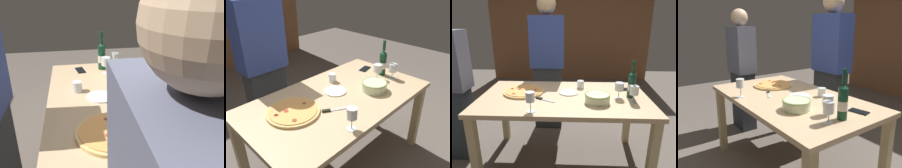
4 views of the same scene
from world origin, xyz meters
TOP-DOWN VIEW (x-y plane):
  - dining_table at (0.00, 0.00)m, footprint 1.60×0.90m
  - pizza at (-0.41, 0.07)m, footprint 0.40×0.40m
  - serving_bowl at (0.30, -0.15)m, footprint 0.22×0.22m
  - wine_bottle at (0.63, -0.01)m, footprint 0.07×0.07m
  - wine_glass_near_pizza at (-0.25, -0.37)m, footprint 0.07×0.07m
  - wine_glass_by_bottle at (0.62, -0.14)m, footprint 0.07×0.07m
  - wine_glass_far_left at (0.51, -0.03)m, footprint 0.08×0.08m
  - cup_amber at (0.17, 0.24)m, footprint 0.07×0.07m
  - side_plate at (0.04, 0.08)m, footprint 0.20×0.20m
  - cell_phone at (0.61, 0.19)m, footprint 0.15×0.10m
  - pizza_knife at (-0.19, -0.11)m, footprint 0.19×0.12m
  - person_host at (-0.25, 0.76)m, footprint 0.42×0.24m
  - person_guest_left at (-1.16, 0.06)m, footprint 0.40×0.24m

SIDE VIEW (x-z plane):
  - dining_table at x=0.00m, z-range 0.28..1.03m
  - side_plate at x=0.04m, z-range 0.75..0.76m
  - cell_phone at x=0.61m, z-range 0.75..0.76m
  - pizza_knife at x=-0.19m, z-range 0.75..0.76m
  - pizza at x=-0.41m, z-range 0.75..0.78m
  - cup_amber at x=0.17m, z-range 0.75..0.83m
  - serving_bowl at x=0.30m, z-range 0.75..0.84m
  - person_guest_left at x=-1.16m, z-range 0.01..1.59m
  - wine_glass_by_bottle at x=0.62m, z-range 0.78..0.93m
  - wine_glass_far_left at x=0.51m, z-range 0.78..0.93m
  - wine_glass_near_pizza at x=-0.25m, z-range 0.79..0.96m
  - wine_bottle at x=0.63m, z-range 0.70..1.06m
  - person_host at x=-0.25m, z-range 0.02..1.76m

